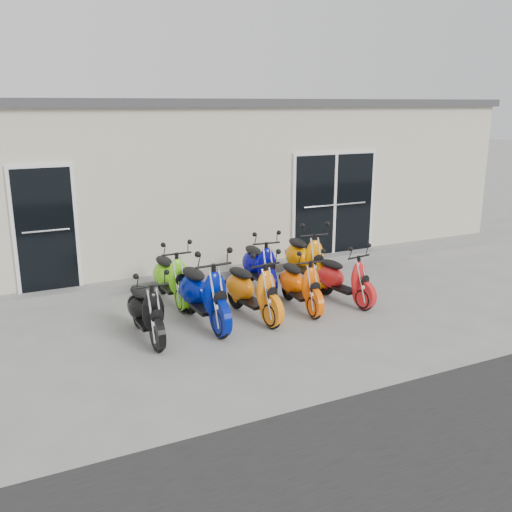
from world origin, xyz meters
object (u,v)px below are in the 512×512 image
object	(u,v)px
scooter_back_green	(170,269)
scooter_back_yellow	(305,251)
scooter_front_black	(146,302)
scooter_front_blue	(203,284)
scooter_front_orange_b	(301,277)
scooter_front_red	(344,272)
scooter_front_orange_a	(252,282)
scooter_back_blue	(259,258)

from	to	relation	value
scooter_back_green	scooter_back_yellow	world-z (taller)	scooter_back_yellow
scooter_front_black	scooter_back_green	xyz separation A→B (m)	(0.79, 1.34, 0.03)
scooter_front_black	scooter_front_blue	xyz separation A→B (m)	(0.92, 0.14, 0.09)
scooter_front_black	scooter_front_orange_b	distance (m)	2.60
scooter_front_red	scooter_front_orange_a	bearing A→B (deg)	170.74
scooter_front_black	scooter_back_green	size ratio (longest dim) A/B	0.96
scooter_front_black	scooter_front_orange_a	xyz separation A→B (m)	(1.71, 0.09, 0.03)
scooter_back_blue	scooter_front_red	bearing A→B (deg)	-46.33
scooter_front_orange_a	scooter_front_blue	bearing A→B (deg)	169.01
scooter_front_orange_a	scooter_front_orange_b	size ratio (longest dim) A/B	1.08
scooter_back_yellow	scooter_back_green	bearing A→B (deg)	-174.39
scooter_front_red	scooter_back_blue	bearing A→B (deg)	118.43
scooter_front_black	scooter_front_blue	world-z (taller)	scooter_front_blue
scooter_front_orange_a	scooter_front_orange_b	bearing A→B (deg)	-5.98
scooter_back_blue	scooter_front_orange_b	bearing A→B (deg)	-77.00
scooter_front_black	scooter_back_yellow	xyz separation A→B (m)	(3.38, 1.28, 0.07)
scooter_front_black	scooter_front_orange_b	xyz separation A→B (m)	(2.60, 0.11, -0.01)
scooter_front_blue	scooter_front_orange_a	xyz separation A→B (m)	(0.79, -0.05, -0.06)
scooter_back_green	scooter_back_blue	bearing A→B (deg)	-0.61
scooter_front_orange_a	scooter_back_green	distance (m)	1.55
scooter_front_blue	scooter_front_orange_b	bearing A→B (deg)	-3.71
scooter_front_blue	scooter_front_orange_b	size ratio (longest dim) A/B	1.19
scooter_front_red	scooter_back_yellow	xyz separation A→B (m)	(-0.04, 1.21, 0.09)
scooter_front_orange_a	scooter_back_blue	distance (m)	1.46
scooter_front_red	scooter_front_orange_b	bearing A→B (deg)	168.76
scooter_front_black	scooter_front_blue	bearing A→B (deg)	8.20
scooter_front_orange_a	scooter_back_yellow	size ratio (longest dim) A/B	0.94
scooter_front_blue	scooter_front_red	xyz separation A→B (m)	(2.49, -0.07, -0.11)
scooter_back_green	scooter_front_black	bearing A→B (deg)	-121.11
scooter_front_blue	scooter_front_orange_a	distance (m)	0.79
scooter_front_orange_b	scooter_front_black	bearing A→B (deg)	-173.65
scooter_front_black	scooter_front_red	size ratio (longest dim) A/B	1.03
scooter_back_yellow	scooter_front_red	bearing A→B (deg)	-81.17
scooter_front_black	scooter_front_orange_b	bearing A→B (deg)	1.81
scooter_front_orange_b	scooter_front_red	world-z (taller)	scooter_front_orange_b
scooter_back_yellow	scooter_front_blue	bearing A→B (deg)	-148.14
scooter_front_red	scooter_back_green	xyz separation A→B (m)	(-2.63, 1.27, 0.04)
scooter_front_red	scooter_front_black	bearing A→B (deg)	172.56
scooter_back_green	scooter_front_orange_a	bearing A→B (deg)	-54.22
scooter_front_orange_b	scooter_front_red	distance (m)	0.82
scooter_front_black	scooter_back_yellow	size ratio (longest dim) A/B	0.89
scooter_front_black	scooter_front_red	world-z (taller)	scooter_front_black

